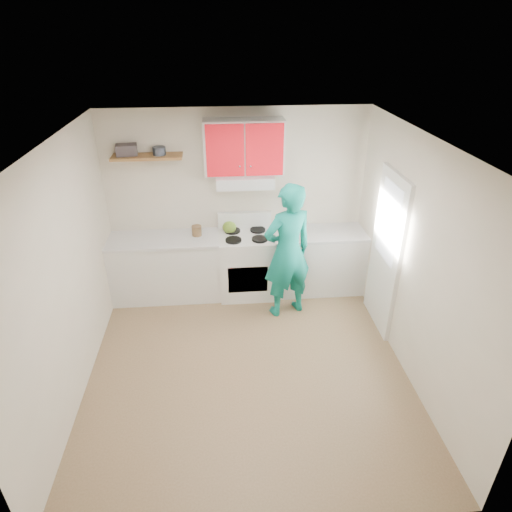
{
  "coord_description": "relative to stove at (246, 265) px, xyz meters",
  "views": [
    {
      "loc": [
        -0.25,
        -3.88,
        3.56
      ],
      "look_at": [
        0.15,
        0.55,
        1.15
      ],
      "focal_mm": 30.52,
      "sensor_mm": 36.0,
      "label": 1
    }
  ],
  "objects": [
    {
      "name": "floor",
      "position": [
        -0.1,
        -1.57,
        -0.46
      ],
      "size": [
        3.8,
        3.8,
        0.0
      ],
      "primitive_type": "plane",
      "color": "brown",
      "rests_on": "ground"
    },
    {
      "name": "ceiling",
      "position": [
        -0.1,
        -1.57,
        2.14
      ],
      "size": [
        3.6,
        3.8,
        0.04
      ],
      "primitive_type": "cube",
      "color": "white",
      "rests_on": "floor"
    },
    {
      "name": "back_wall",
      "position": [
        -0.1,
        0.32,
        0.84
      ],
      "size": [
        3.6,
        0.04,
        2.6
      ],
      "primitive_type": "cube",
      "color": "beige",
      "rests_on": "floor"
    },
    {
      "name": "front_wall",
      "position": [
        -0.1,
        -3.47,
        0.84
      ],
      "size": [
        3.6,
        0.04,
        2.6
      ],
      "primitive_type": "cube",
      "color": "beige",
      "rests_on": "floor"
    },
    {
      "name": "left_wall",
      "position": [
        -1.9,
        -1.57,
        0.84
      ],
      "size": [
        0.04,
        3.8,
        2.6
      ],
      "primitive_type": "cube",
      "color": "beige",
      "rests_on": "floor"
    },
    {
      "name": "right_wall",
      "position": [
        1.7,
        -1.57,
        0.84
      ],
      "size": [
        0.04,
        3.8,
        2.6
      ],
      "primitive_type": "cube",
      "color": "beige",
      "rests_on": "floor"
    },
    {
      "name": "door",
      "position": [
        1.68,
        -0.88,
        0.56
      ],
      "size": [
        0.05,
        0.85,
        2.05
      ],
      "primitive_type": "cube",
      "color": "white",
      "rests_on": "floor"
    },
    {
      "name": "door_glass",
      "position": [
        1.65,
        -0.88,
        0.99
      ],
      "size": [
        0.01,
        0.55,
        0.95
      ],
      "primitive_type": "cube",
      "color": "white",
      "rests_on": "door"
    },
    {
      "name": "counter_left",
      "position": [
        -1.14,
        0.02,
        -0.01
      ],
      "size": [
        1.52,
        0.6,
        0.9
      ],
      "primitive_type": "cube",
      "color": "silver",
      "rests_on": "floor"
    },
    {
      "name": "counter_right",
      "position": [
        1.04,
        0.02,
        -0.01
      ],
      "size": [
        1.32,
        0.6,
        0.9
      ],
      "primitive_type": "cube",
      "color": "silver",
      "rests_on": "floor"
    },
    {
      "name": "stove",
      "position": [
        0.0,
        0.0,
        0.0
      ],
      "size": [
        0.76,
        0.65,
        0.92
      ],
      "primitive_type": "cube",
      "color": "white",
      "rests_on": "floor"
    },
    {
      "name": "range_hood",
      "position": [
        0.0,
        0.1,
        1.24
      ],
      "size": [
        0.76,
        0.44,
        0.15
      ],
      "primitive_type": "cube",
      "color": "silver",
      "rests_on": "back_wall"
    },
    {
      "name": "upper_cabinets",
      "position": [
        0.0,
        0.16,
        1.66
      ],
      "size": [
        1.02,
        0.33,
        0.7
      ],
      "primitive_type": "cube",
      "color": "red",
      "rests_on": "back_wall"
    },
    {
      "name": "shelf",
      "position": [
        -1.25,
        0.18,
        1.56
      ],
      "size": [
        0.9,
        0.3,
        0.04
      ],
      "primitive_type": "cube",
      "color": "brown",
      "rests_on": "back_wall"
    },
    {
      "name": "books",
      "position": [
        -1.5,
        0.21,
        1.65
      ],
      "size": [
        0.29,
        0.22,
        0.14
      ],
      "primitive_type": "cube",
      "rotation": [
        0.0,
        0.0,
        0.14
      ],
      "color": "#413A3E",
      "rests_on": "shelf"
    },
    {
      "name": "tin",
      "position": [
        -1.09,
        0.18,
        1.63
      ],
      "size": [
        0.19,
        0.19,
        0.1
      ],
      "primitive_type": "cylinder",
      "rotation": [
        0.0,
        0.0,
        -0.15
      ],
      "color": "#333D4C",
      "rests_on": "shelf"
    },
    {
      "name": "kettle",
      "position": [
        -0.22,
        0.13,
        0.54
      ],
      "size": [
        0.21,
        0.21,
        0.17
      ],
      "primitive_type": "ellipsoid",
      "rotation": [
        0.0,
        0.0,
        0.09
      ],
      "color": "#597B22",
      "rests_on": "stove"
    },
    {
      "name": "crock",
      "position": [
        -0.68,
        0.07,
        0.52
      ],
      "size": [
        0.16,
        0.16,
        0.16
      ],
      "primitive_type": "cylinder",
      "rotation": [
        0.0,
        0.0,
        -0.19
      ],
      "color": "brown",
      "rests_on": "counter_left"
    },
    {
      "name": "cutting_board",
      "position": [
        0.8,
        -0.07,
        0.45
      ],
      "size": [
        0.31,
        0.24,
        0.02
      ],
      "primitive_type": "cube",
      "rotation": [
        0.0,
        0.0,
        0.06
      ],
      "color": "olive",
      "rests_on": "counter_right"
    },
    {
      "name": "silicone_mat",
      "position": [
        1.39,
        -0.03,
        0.44
      ],
      "size": [
        0.31,
        0.27,
        0.01
      ],
      "primitive_type": "cube",
      "rotation": [
        0.0,
        0.0,
        0.12
      ],
      "color": "red",
      "rests_on": "counter_right"
    },
    {
      "name": "person",
      "position": [
        0.5,
        -0.54,
        0.47
      ],
      "size": [
        0.79,
        0.65,
        1.86
      ],
      "primitive_type": "imported",
      "rotation": [
        0.0,
        0.0,
        3.48
      ],
      "color": "#0E7E70",
      "rests_on": "floor"
    }
  ]
}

